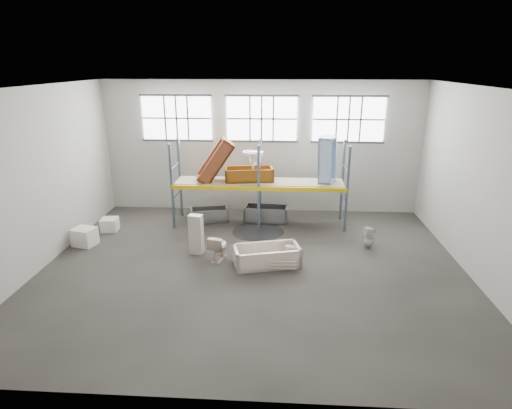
# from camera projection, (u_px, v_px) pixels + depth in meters

# --- Properties ---
(floor) EXTENTS (12.00, 10.00, 0.10)m
(floor) POSITION_uv_depth(u_px,v_px,m) (253.00, 269.00, 12.02)
(floor) COLOR #49453F
(floor) RESTS_ON ground
(ceiling) EXTENTS (12.00, 10.00, 0.10)m
(ceiling) POSITION_uv_depth(u_px,v_px,m) (252.00, 85.00, 10.37)
(ceiling) COLOR silver
(ceiling) RESTS_ON ground
(wall_back) EXTENTS (12.00, 0.10, 5.00)m
(wall_back) POSITION_uv_depth(u_px,v_px,m) (262.00, 147.00, 15.97)
(wall_back) COLOR #A8A69B
(wall_back) RESTS_ON ground
(wall_front) EXTENTS (12.00, 0.10, 5.00)m
(wall_front) POSITION_uv_depth(u_px,v_px,m) (230.00, 274.00, 6.42)
(wall_front) COLOR #A5A49A
(wall_front) RESTS_ON ground
(wall_left) EXTENTS (0.10, 10.00, 5.00)m
(wall_left) POSITION_uv_depth(u_px,v_px,m) (35.00, 180.00, 11.54)
(wall_left) COLOR #AFADA2
(wall_left) RESTS_ON ground
(wall_right) EXTENTS (0.10, 10.00, 5.00)m
(wall_right) POSITION_uv_depth(u_px,v_px,m) (485.00, 188.00, 10.84)
(wall_right) COLOR #A6A499
(wall_right) RESTS_ON ground
(window_left) EXTENTS (2.60, 0.04, 1.60)m
(window_left) POSITION_uv_depth(u_px,v_px,m) (177.00, 118.00, 15.69)
(window_left) COLOR white
(window_left) RESTS_ON wall_back
(window_mid) EXTENTS (2.60, 0.04, 1.60)m
(window_mid) POSITION_uv_depth(u_px,v_px,m) (262.00, 119.00, 15.51)
(window_mid) COLOR white
(window_mid) RESTS_ON wall_back
(window_right) EXTENTS (2.60, 0.04, 1.60)m
(window_right) POSITION_uv_depth(u_px,v_px,m) (349.00, 119.00, 15.32)
(window_right) COLOR white
(window_right) RESTS_ON wall_back
(rack_upright_la) EXTENTS (0.08, 0.08, 3.00)m
(rack_upright_la) POSITION_uv_depth(u_px,v_px,m) (172.00, 187.00, 14.43)
(rack_upright_la) COLOR slate
(rack_upright_la) RESTS_ON floor
(rack_upright_lb) EXTENTS (0.08, 0.08, 3.00)m
(rack_upright_lb) POSITION_uv_depth(u_px,v_px,m) (180.00, 178.00, 15.56)
(rack_upright_lb) COLOR slate
(rack_upright_lb) RESTS_ON floor
(rack_upright_ma) EXTENTS (0.08, 0.08, 3.00)m
(rack_upright_ma) POSITION_uv_depth(u_px,v_px,m) (258.00, 189.00, 14.26)
(rack_upright_ma) COLOR slate
(rack_upright_ma) RESTS_ON floor
(rack_upright_mb) EXTENTS (0.08, 0.08, 3.00)m
(rack_upright_mb) POSITION_uv_depth(u_px,v_px,m) (260.00, 179.00, 15.39)
(rack_upright_mb) COLOR slate
(rack_upright_mb) RESTS_ON floor
(rack_upright_ra) EXTENTS (0.08, 0.08, 3.00)m
(rack_upright_ra) POSITION_uv_depth(u_px,v_px,m) (347.00, 190.00, 14.08)
(rack_upright_ra) COLOR slate
(rack_upright_ra) RESTS_ON floor
(rack_upright_rb) EXTENTS (0.08, 0.08, 3.00)m
(rack_upright_rb) POSITION_uv_depth(u_px,v_px,m) (342.00, 181.00, 15.22)
(rack_upright_rb) COLOR slate
(rack_upright_rb) RESTS_ON floor
(rack_beam_front) EXTENTS (6.00, 0.10, 0.14)m
(rack_beam_front) POSITION_uv_depth(u_px,v_px,m) (258.00, 189.00, 14.26)
(rack_beam_front) COLOR yellow
(rack_beam_front) RESTS_ON floor
(rack_beam_back) EXTENTS (6.00, 0.10, 0.14)m
(rack_beam_back) POSITION_uv_depth(u_px,v_px,m) (260.00, 179.00, 15.39)
(rack_beam_back) COLOR yellow
(rack_beam_back) RESTS_ON floor
(shelf_deck) EXTENTS (5.90, 1.10, 0.03)m
(shelf_deck) POSITION_uv_depth(u_px,v_px,m) (259.00, 182.00, 14.80)
(shelf_deck) COLOR gray
(shelf_deck) RESTS_ON floor
(wet_patch) EXTENTS (1.80, 1.80, 0.00)m
(wet_patch) POSITION_uv_depth(u_px,v_px,m) (258.00, 231.00, 14.55)
(wet_patch) COLOR black
(wet_patch) RESTS_ON floor
(bathtub_beige) EXTENTS (2.04, 1.32, 0.55)m
(bathtub_beige) POSITION_uv_depth(u_px,v_px,m) (267.00, 256.00, 12.09)
(bathtub_beige) COLOR beige
(bathtub_beige) RESTS_ON floor
(cistern_spare) EXTENTS (0.41, 0.28, 0.36)m
(cistern_spare) POSITION_uv_depth(u_px,v_px,m) (291.00, 252.00, 12.34)
(cistern_spare) COLOR #C6ACA4
(cistern_spare) RESTS_ON bathtub_beige
(sink_in_tub) EXTENTS (0.45, 0.45, 0.15)m
(sink_in_tub) POSITION_uv_depth(u_px,v_px,m) (272.00, 255.00, 12.39)
(sink_in_tub) COLOR beige
(sink_in_tub) RESTS_ON bathtub_beige
(toilet_beige) EXTENTS (0.61, 0.85, 0.78)m
(toilet_beige) POSITION_uv_depth(u_px,v_px,m) (219.00, 247.00, 12.40)
(toilet_beige) COLOR #F4DECC
(toilet_beige) RESTS_ON floor
(cistern_tall) EXTENTS (0.44, 0.33, 1.25)m
(cistern_tall) POSITION_uv_depth(u_px,v_px,m) (196.00, 234.00, 12.71)
(cistern_tall) COLOR beige
(cistern_tall) RESTS_ON floor
(toilet_white) EXTENTS (0.41, 0.40, 0.70)m
(toilet_white) POSITION_uv_depth(u_px,v_px,m) (369.00, 237.00, 13.18)
(toilet_white) COLOR white
(toilet_white) RESTS_ON floor
(steel_tub_left) EXTENTS (1.46, 0.93, 0.50)m
(steel_tub_left) POSITION_uv_depth(u_px,v_px,m) (210.00, 215.00, 15.44)
(steel_tub_left) COLOR #ACAFB5
(steel_tub_left) RESTS_ON floor
(steel_tub_right) EXTENTS (1.62, 0.87, 0.57)m
(steel_tub_right) POSITION_uv_depth(u_px,v_px,m) (266.00, 214.00, 15.44)
(steel_tub_right) COLOR #98999F
(steel_tub_right) RESTS_ON floor
(rust_tub_flat) EXTENTS (1.80, 1.05, 0.48)m
(rust_tub_flat) POSITION_uv_depth(u_px,v_px,m) (249.00, 174.00, 14.81)
(rust_tub_flat) COLOR #98500D
(rust_tub_flat) RESTS_ON shelf_deck
(rust_tub_tilted) EXTENTS (1.50, 1.05, 1.66)m
(rust_tub_tilted) POSITION_uv_depth(u_px,v_px,m) (215.00, 161.00, 14.65)
(rust_tub_tilted) COLOR brown
(rust_tub_tilted) RESTS_ON shelf_deck
(sink_on_shelf) EXTENTS (0.83, 0.72, 0.63)m
(sink_on_shelf) POSITION_uv_depth(u_px,v_px,m) (253.00, 168.00, 14.54)
(sink_on_shelf) COLOR white
(sink_on_shelf) RESTS_ON rust_tub_flat
(blue_tub_upright) EXTENTS (0.74, 0.87, 1.59)m
(blue_tub_upright) POSITION_uv_depth(u_px,v_px,m) (327.00, 160.00, 14.42)
(blue_tub_upright) COLOR #8CA7CF
(blue_tub_upright) RESTS_ON shelf_deck
(bucket) EXTENTS (0.36, 0.36, 0.34)m
(bucket) POSITION_uv_depth(u_px,v_px,m) (249.00, 264.00, 11.85)
(bucket) COLOR white
(bucket) RESTS_ON floor
(carton_near) EXTENTS (0.79, 0.72, 0.57)m
(carton_near) POSITION_uv_depth(u_px,v_px,m) (85.00, 237.00, 13.39)
(carton_near) COLOR white
(carton_near) RESTS_ON floor
(carton_far) EXTENTS (0.59, 0.59, 0.45)m
(carton_far) POSITION_uv_depth(u_px,v_px,m) (110.00, 224.00, 14.57)
(carton_far) COLOR silver
(carton_far) RESTS_ON floor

